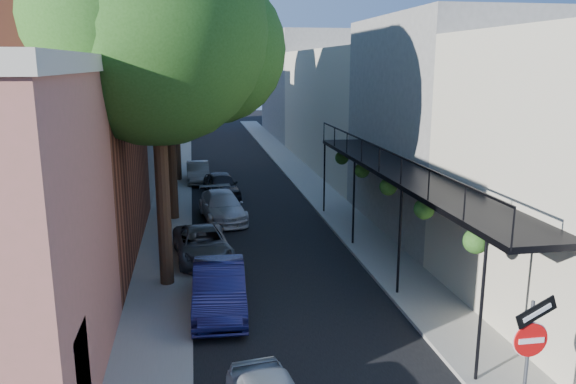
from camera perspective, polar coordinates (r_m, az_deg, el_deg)
name	(u,v)px	position (r m, az deg, el deg)	size (l,w,h in m)	color
road_surface	(236,170)	(38.30, -5.29, 2.22)	(6.00, 64.00, 0.01)	black
sidewalk_left	(176,171)	(38.21, -11.28, 2.08)	(2.00, 64.00, 0.12)	gray
sidewalk_right	(294,168)	(38.79, 0.61, 2.49)	(2.00, 64.00, 0.12)	gray
buildings_left	(84,99)	(36.95, -20.01, 8.83)	(10.10, 59.10, 12.00)	#BC6D60
buildings_right	(368,104)	(38.95, 8.10, 8.88)	(9.80, 55.00, 10.00)	beige
sign_post	(530,345)	(11.55, 23.38, -14.11)	(0.89, 0.17, 2.99)	#595B60
oak_near	(170,36)	(17.83, -11.89, 15.22)	(7.48, 6.80, 11.42)	black
oak_mid	(176,64)	(25.78, -11.30, 12.62)	(6.60, 6.00, 10.20)	black
oak_far	(180,43)	(34.83, -10.91, 14.63)	(7.70, 7.00, 11.90)	black
parked_car_b	(219,288)	(16.67, -7.00, -9.68)	(1.48, 4.25, 1.40)	#161646
parked_car_c	(203,245)	(20.95, -8.66, -5.30)	(1.93, 4.19, 1.17)	#585A60
parked_car_d	(222,206)	(26.10, -6.70, -1.45)	(1.79, 4.41, 1.28)	silver
parked_car_e	(221,185)	(30.47, -6.80, 0.70)	(1.60, 3.97, 1.35)	black
parked_car_f	(198,172)	(34.55, -9.15, 1.99)	(1.32, 3.80, 1.25)	#6A6359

